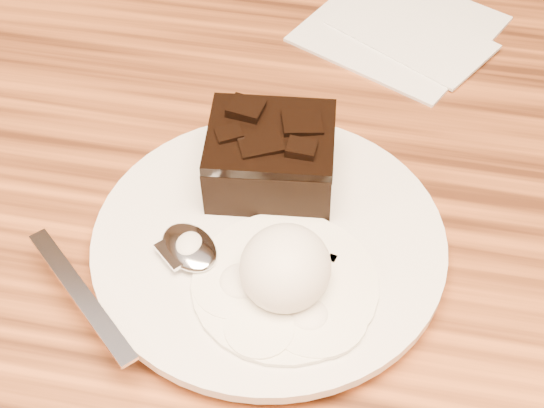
% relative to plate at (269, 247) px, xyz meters
% --- Properties ---
extents(plate, '(0.23, 0.23, 0.02)m').
position_rel_plate_xyz_m(plate, '(0.00, 0.00, 0.00)').
color(plate, silver).
rests_on(plate, dining_table).
extents(brownie, '(0.09, 0.08, 0.04)m').
position_rel_plate_xyz_m(brownie, '(-0.01, 0.05, 0.03)').
color(brownie, black).
rests_on(brownie, plate).
extents(ice_cream_scoop, '(0.05, 0.06, 0.05)m').
position_rel_plate_xyz_m(ice_cream_scoop, '(0.02, -0.04, 0.03)').
color(ice_cream_scoop, white).
rests_on(ice_cream_scoop, plate).
extents(melt_puddle, '(0.11, 0.11, 0.00)m').
position_rel_plate_xyz_m(melt_puddle, '(0.02, -0.04, 0.01)').
color(melt_puddle, white).
rests_on(melt_puddle, plate).
extents(spoon, '(0.15, 0.14, 0.01)m').
position_rel_plate_xyz_m(spoon, '(-0.05, -0.02, 0.01)').
color(spoon, silver).
rests_on(spoon, plate).
extents(napkin, '(0.19, 0.19, 0.01)m').
position_rel_plate_xyz_m(napkin, '(0.06, 0.26, -0.01)').
color(napkin, white).
rests_on(napkin, dining_table).
extents(crumb_a, '(0.01, 0.01, 0.00)m').
position_rel_plate_xyz_m(crumb_a, '(0.04, -0.01, 0.01)').
color(crumb_a, black).
rests_on(crumb_a, plate).
extents(crumb_b, '(0.01, 0.01, 0.00)m').
position_rel_plate_xyz_m(crumb_b, '(0.01, -0.00, 0.01)').
color(crumb_b, black).
rests_on(crumb_b, plate).
extents(crumb_c, '(0.01, 0.01, 0.00)m').
position_rel_plate_xyz_m(crumb_c, '(-0.03, -0.06, 0.01)').
color(crumb_c, black).
rests_on(crumb_c, plate).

